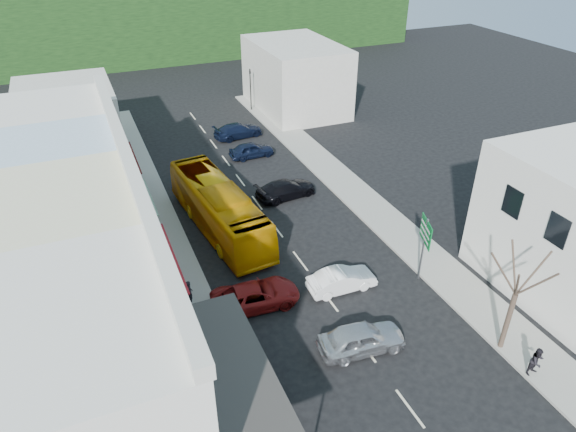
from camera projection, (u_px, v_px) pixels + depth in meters
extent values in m
plane|color=black|center=(329.00, 299.00, 29.18)|extent=(120.00, 120.00, 0.00)
cube|color=gray|center=(162.00, 237.00, 34.51)|extent=(3.00, 52.00, 0.15)
cube|color=gray|center=(357.00, 195.00, 39.49)|extent=(3.00, 52.00, 0.15)
cube|color=silver|center=(94.00, 395.00, 18.62)|extent=(7.00, 9.00, 8.00)
cube|color=#511513|center=(206.00, 378.00, 20.47)|extent=(1.30, 7.65, 0.08)
cube|color=beige|center=(79.00, 265.00, 25.30)|extent=(7.00, 8.00, 8.00)
cube|color=#A51923|center=(164.00, 262.00, 27.16)|extent=(1.30, 6.80, 0.08)
cube|color=#9FB7CD|center=(71.00, 201.00, 30.81)|extent=(7.00, 6.00, 8.00)
cube|color=#195926|center=(142.00, 201.00, 32.66)|extent=(1.30, 5.10, 0.08)
cube|color=silver|center=(66.00, 158.00, 35.92)|extent=(7.00, 7.00, 8.00)
cube|color=#511513|center=(128.00, 161.00, 37.77)|extent=(1.30, 5.95, 0.08)
cube|color=#B7B2A8|center=(69.00, 121.00, 44.86)|extent=(8.00, 10.00, 6.00)
cube|color=#B7B2A8|center=(295.00, 77.00, 54.60)|extent=(8.00, 12.00, 7.00)
cube|color=black|center=(137.00, 8.00, 76.38)|extent=(80.00, 24.00, 12.00)
imported|color=orange|center=(219.00, 209.00, 34.73)|extent=(3.76, 11.80, 3.10)
imported|color=silver|center=(361.00, 339.00, 25.56)|extent=(4.56, 2.23, 1.40)
imported|color=white|center=(342.00, 279.00, 29.61)|extent=(4.44, 1.89, 1.40)
imported|color=maroon|center=(256.00, 295.00, 28.43)|extent=(4.69, 2.13, 1.40)
imported|color=black|center=(286.00, 189.00, 39.01)|extent=(4.71, 2.44, 1.40)
imported|color=black|center=(252.00, 150.00, 45.23)|extent=(4.45, 1.94, 1.40)
imported|color=black|center=(238.00, 130.00, 49.08)|extent=(4.71, 2.45, 1.40)
imported|color=black|center=(189.00, 292.00, 28.23)|extent=(0.44, 0.63, 1.70)
imported|color=black|center=(537.00, 360.00, 23.98)|extent=(0.73, 0.49, 1.70)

